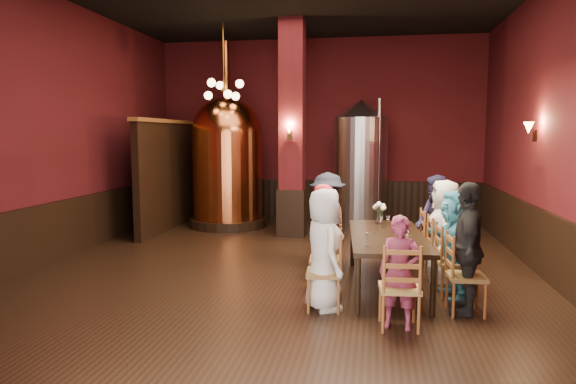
% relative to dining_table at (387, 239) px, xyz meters
% --- Properties ---
extents(room, '(10.00, 10.02, 4.50)m').
position_rel_dining_table_xyz_m(room, '(-1.60, 0.68, 1.56)').
color(room, black).
rests_on(room, ground).
extents(wainscot_right, '(0.08, 9.90, 1.00)m').
position_rel_dining_table_xyz_m(wainscot_right, '(2.36, 0.68, -0.19)').
color(wainscot_right, black).
rests_on(wainscot_right, ground).
extents(wainscot_back, '(7.90, 0.08, 1.00)m').
position_rel_dining_table_xyz_m(wainscot_back, '(-1.60, 5.64, -0.19)').
color(wainscot_back, black).
rests_on(wainscot_back, ground).
extents(wainscot_left, '(0.08, 9.90, 1.00)m').
position_rel_dining_table_xyz_m(wainscot_left, '(-5.56, 0.68, -0.19)').
color(wainscot_left, black).
rests_on(wainscot_left, ground).
extents(column, '(0.58, 0.58, 4.50)m').
position_rel_dining_table_xyz_m(column, '(-1.90, 3.48, 1.56)').
color(column, '#4B1015').
rests_on(column, ground).
extents(partition, '(0.22, 3.50, 2.40)m').
position_rel_dining_table_xyz_m(partition, '(-4.80, 3.88, 0.51)').
color(partition, black).
rests_on(partition, ground).
extents(pendant_cluster, '(0.90, 0.90, 1.70)m').
position_rel_dining_table_xyz_m(pendant_cluster, '(-3.40, 3.58, 2.41)').
color(pendant_cluster, '#A57226').
rests_on(pendant_cluster, room).
extents(sconce_wall, '(0.20, 0.20, 0.36)m').
position_rel_dining_table_xyz_m(sconce_wall, '(2.30, 1.48, 1.51)').
color(sconce_wall, black).
rests_on(sconce_wall, room).
extents(sconce_column, '(0.20, 0.20, 0.36)m').
position_rel_dining_table_xyz_m(sconce_column, '(-1.90, 3.18, 1.51)').
color(sconce_column, black).
rests_on(sconce_column, column).
extents(dining_table, '(1.16, 2.46, 0.75)m').
position_rel_dining_table_xyz_m(dining_table, '(0.00, 0.00, 0.00)').
color(dining_table, black).
rests_on(dining_table, ground).
extents(chair_0, '(0.49, 0.49, 0.92)m').
position_rel_dining_table_xyz_m(chair_0, '(-0.78, -1.06, -0.23)').
color(chair_0, '#9B4F27').
rests_on(chair_0, ground).
extents(person_0, '(0.72, 0.86, 1.49)m').
position_rel_dining_table_xyz_m(person_0, '(-0.78, -1.06, 0.06)').
color(person_0, silver).
rests_on(person_0, ground).
extents(chair_1, '(0.49, 0.49, 0.92)m').
position_rel_dining_table_xyz_m(chair_1, '(-0.82, -0.39, -0.23)').
color(chair_1, '#9B4F27').
rests_on(chair_1, ground).
extents(person_1, '(0.51, 0.63, 1.48)m').
position_rel_dining_table_xyz_m(person_1, '(-0.82, -0.39, 0.05)').
color(person_1, red).
rests_on(person_1, ground).
extents(chair_2, '(0.49, 0.49, 0.92)m').
position_rel_dining_table_xyz_m(chair_2, '(-0.87, 0.27, -0.23)').
color(chair_2, '#9B4F27').
rests_on(chair_2, ground).
extents(person_2, '(0.36, 0.67, 1.34)m').
position_rel_dining_table_xyz_m(person_2, '(-0.87, 0.27, -0.02)').
color(person_2, navy).
rests_on(person_2, ground).
extents(chair_3, '(0.49, 0.49, 0.92)m').
position_rel_dining_table_xyz_m(chair_3, '(-0.92, 0.94, -0.23)').
color(chair_3, '#9B4F27').
rests_on(chair_3, ground).
extents(person_3, '(0.70, 1.06, 1.54)m').
position_rel_dining_table_xyz_m(person_3, '(-0.92, 0.94, 0.08)').
color(person_3, black).
rests_on(person_3, ground).
extents(chair_4, '(0.49, 0.49, 0.92)m').
position_rel_dining_table_xyz_m(chair_4, '(0.92, -0.94, -0.23)').
color(chair_4, '#9B4F27').
rests_on(chair_4, ground).
extents(person_4, '(0.50, 0.97, 1.59)m').
position_rel_dining_table_xyz_m(person_4, '(0.92, -0.94, 0.11)').
color(person_4, black).
rests_on(person_4, ground).
extents(chair_5, '(0.49, 0.49, 0.92)m').
position_rel_dining_table_xyz_m(chair_5, '(0.87, -0.27, -0.23)').
color(chair_5, '#9B4F27').
rests_on(chair_5, ground).
extents(person_5, '(0.58, 1.37, 1.43)m').
position_rel_dining_table_xyz_m(person_5, '(0.87, -0.27, 0.03)').
color(person_5, teal).
rests_on(person_5, ground).
extents(chair_6, '(0.49, 0.49, 0.92)m').
position_rel_dining_table_xyz_m(chair_6, '(0.82, 0.39, -0.23)').
color(chair_6, '#9B4F27').
rests_on(chair_6, ground).
extents(person_6, '(0.51, 0.75, 1.50)m').
position_rel_dining_table_xyz_m(person_6, '(0.82, 0.39, 0.06)').
color(person_6, beige).
rests_on(person_6, ground).
extents(chair_7, '(0.49, 0.49, 0.92)m').
position_rel_dining_table_xyz_m(chair_7, '(0.78, 1.06, -0.23)').
color(chair_7, '#9B4F27').
rests_on(chair_7, ground).
extents(person_7, '(0.58, 0.81, 1.52)m').
position_rel_dining_table_xyz_m(person_7, '(0.78, 1.06, 0.07)').
color(person_7, '#201C39').
rests_on(person_7, ground).
extents(chair_8, '(0.49, 0.49, 0.92)m').
position_rel_dining_table_xyz_m(chair_8, '(0.11, -1.55, -0.23)').
color(chair_8, '#9B4F27').
rests_on(chair_8, ground).
extents(person_8, '(0.50, 0.37, 1.26)m').
position_rel_dining_table_xyz_m(person_8, '(0.11, -1.55, -0.06)').
color(person_8, '#7F2A46').
rests_on(person_8, ground).
extents(copper_kettle, '(1.85, 1.85, 4.25)m').
position_rel_dining_table_xyz_m(copper_kettle, '(-3.57, 4.33, 0.86)').
color(copper_kettle, black).
rests_on(copper_kettle, ground).
extents(steel_vessel, '(1.26, 1.26, 2.93)m').
position_rel_dining_table_xyz_m(steel_vessel, '(-0.50, 4.64, 0.78)').
color(steel_vessel, '#B2B2B7').
rests_on(steel_vessel, ground).
extents(rose_vase, '(0.21, 0.21, 0.35)m').
position_rel_dining_table_xyz_m(rose_vase, '(-0.09, 0.88, 0.29)').
color(rose_vase, white).
rests_on(rose_vase, dining_table).
extents(wine_glass_0, '(0.07, 0.07, 0.17)m').
position_rel_dining_table_xyz_m(wine_glass_0, '(-0.26, -0.80, 0.15)').
color(wine_glass_0, white).
rests_on(wine_glass_0, dining_table).
extents(wine_glass_1, '(0.07, 0.07, 0.17)m').
position_rel_dining_table_xyz_m(wine_glass_1, '(0.24, -0.57, 0.15)').
color(wine_glass_1, white).
rests_on(wine_glass_1, dining_table).
extents(wine_glass_2, '(0.07, 0.07, 0.17)m').
position_rel_dining_table_xyz_m(wine_glass_2, '(-0.08, 0.50, 0.15)').
color(wine_glass_2, white).
rests_on(wine_glass_2, dining_table).
extents(wine_glass_3, '(0.07, 0.07, 0.17)m').
position_rel_dining_table_xyz_m(wine_glass_3, '(0.27, 0.37, 0.15)').
color(wine_glass_3, white).
rests_on(wine_glass_3, dining_table).
extents(wine_glass_4, '(0.07, 0.07, 0.17)m').
position_rel_dining_table_xyz_m(wine_glass_4, '(0.03, 0.59, 0.15)').
color(wine_glass_4, white).
rests_on(wine_glass_4, dining_table).
extents(wine_glass_5, '(0.07, 0.07, 0.17)m').
position_rel_dining_table_xyz_m(wine_glass_5, '(0.17, -0.92, 0.15)').
color(wine_glass_5, white).
rests_on(wine_glass_5, dining_table).
extents(wine_glass_6, '(0.07, 0.07, 0.17)m').
position_rel_dining_table_xyz_m(wine_glass_6, '(0.12, 0.42, 0.15)').
color(wine_glass_6, white).
rests_on(wine_glass_6, dining_table).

